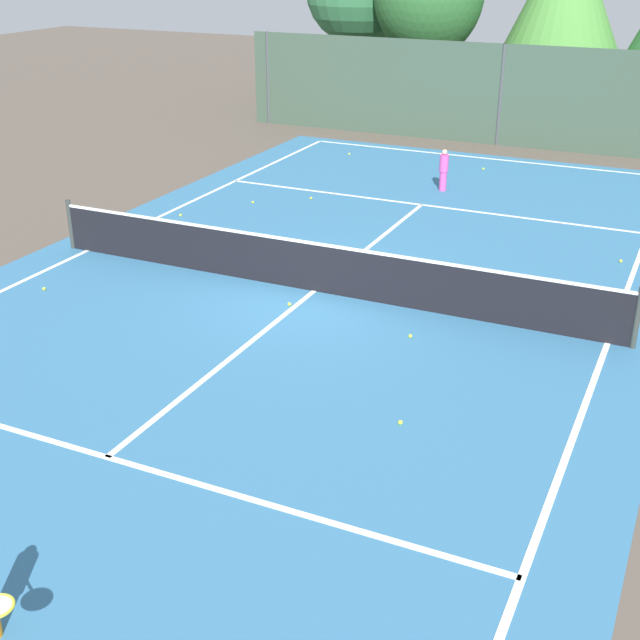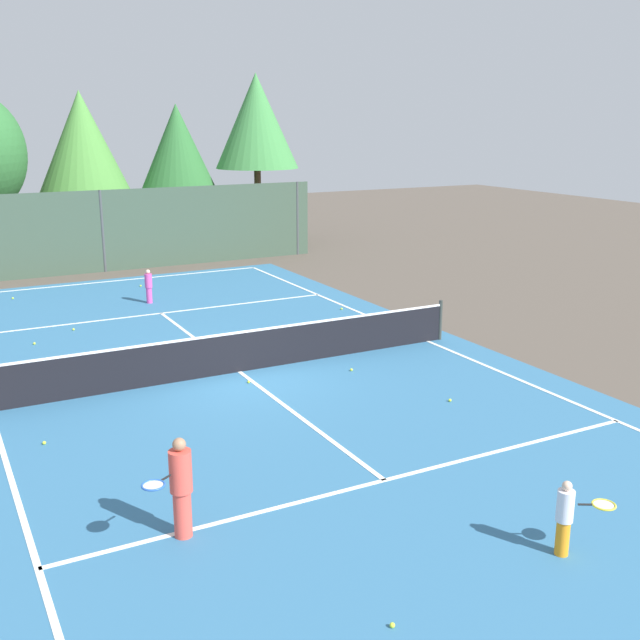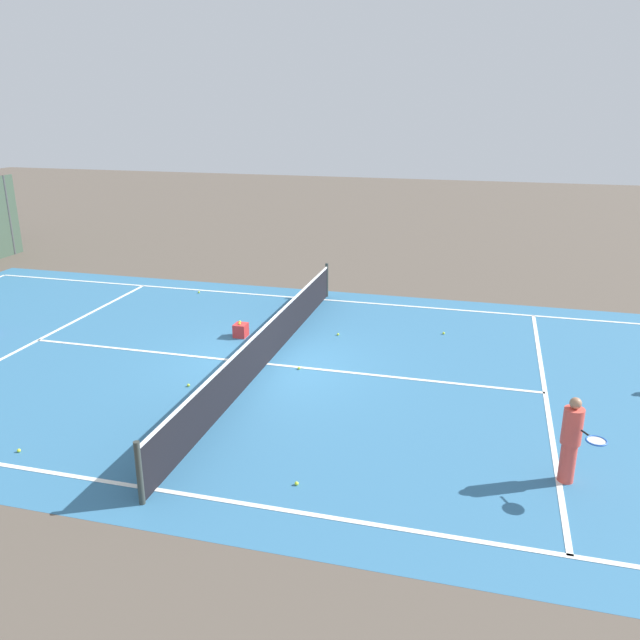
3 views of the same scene
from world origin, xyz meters
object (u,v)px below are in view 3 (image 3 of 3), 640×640
player_2 (571,439)px  tennis_ball_8 (199,292)px  ball_crate (241,330)px  tennis_ball_6 (444,333)px  tennis_ball_1 (19,451)px  tennis_ball_10 (338,334)px  tennis_ball_4 (297,483)px  tennis_ball_5 (188,385)px  tennis_ball_11 (299,368)px

player_2 → tennis_ball_8: (8.71, 10.68, -0.76)m
ball_crate → tennis_ball_6: size_ratio=6.45×
ball_crate → tennis_ball_6: (1.58, -5.26, -0.15)m
tennis_ball_1 → tennis_ball_10: 8.53m
player_2 → ball_crate: player_2 is taller
tennis_ball_1 → tennis_ball_8: bearing=6.8°
tennis_ball_4 → tennis_ball_10: size_ratio=1.00×
tennis_ball_8 → ball_crate: bearing=-140.9°
tennis_ball_1 → ball_crate: bearing=-13.9°
ball_crate → tennis_ball_5: 3.32m
tennis_ball_1 → tennis_ball_5: bearing=-26.8°
tennis_ball_5 → tennis_ball_10: (4.06, -2.46, 0.00)m
tennis_ball_5 → tennis_ball_10: 4.75m
ball_crate → tennis_ball_11: size_ratio=6.45×
ball_crate → tennis_ball_4: 7.33m
player_2 → tennis_ball_8: bearing=50.8°
player_2 → tennis_ball_5: player_2 is taller
ball_crate → tennis_ball_11: bearing=-129.3°
tennis_ball_11 → tennis_ball_6: bearing=-43.0°
tennis_ball_11 → tennis_ball_8: bearing=43.5°
ball_crate → tennis_ball_6: ball_crate is taller
player_2 → tennis_ball_5: 8.01m
tennis_ball_5 → tennis_ball_10: bearing=-31.1°
tennis_ball_4 → tennis_ball_5: 4.65m
player_2 → tennis_ball_1: (-1.53, 9.47, -0.76)m
tennis_ball_6 → tennis_ball_11: bearing=137.0°
ball_crate → tennis_ball_8: 4.55m
ball_crate → tennis_ball_5: size_ratio=6.45×
player_2 → ball_crate: bearing=56.5°
tennis_ball_4 → tennis_ball_11: size_ratio=1.00×
tennis_ball_1 → tennis_ball_6: (8.28, -6.92, 0.00)m
tennis_ball_4 → tennis_ball_1: bearing=93.0°
tennis_ball_4 → tennis_ball_8: same height
tennis_ball_10 → tennis_ball_11: (-2.51, 0.36, 0.00)m
tennis_ball_10 → tennis_ball_11: 2.53m
player_2 → tennis_ball_5: bearing=76.6°
player_2 → tennis_ball_4: 4.55m
player_2 → ball_crate: (5.17, 7.81, -0.61)m
player_2 → tennis_ball_6: (6.75, 2.55, -0.76)m
tennis_ball_8 → tennis_ball_11: same height
ball_crate → tennis_ball_8: (3.53, 2.87, -0.15)m
tennis_ball_1 → tennis_ball_4: 5.17m
ball_crate → tennis_ball_1: size_ratio=6.45×
ball_crate → tennis_ball_4: ball_crate is taller
tennis_ball_10 → tennis_ball_6: bearing=-73.3°
tennis_ball_4 → tennis_ball_11: 4.86m
tennis_ball_5 → tennis_ball_6: 7.15m
tennis_ball_5 → tennis_ball_8: 7.45m
tennis_ball_6 → tennis_ball_8: 8.36m
tennis_ball_5 → tennis_ball_6: size_ratio=1.00×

